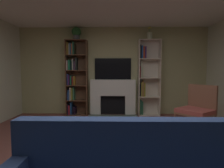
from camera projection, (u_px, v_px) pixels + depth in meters
The scene contains 10 objects.
ground_plane at pixel (111, 161), 2.66m from camera, with size 7.15×7.15×0.00m, color brown.
wall_back_accent at pixel (113, 71), 5.57m from camera, with size 5.76×0.06×2.62m, color tan.
fireplace at pixel (113, 96), 5.47m from camera, with size 1.43×0.55×1.06m.
tv at pixel (113, 69), 5.50m from camera, with size 1.08×0.06×0.63m, color black.
bookshelf_left at pixel (75, 78), 5.45m from camera, with size 0.62×0.32×2.21m.
bookshelf_right at pixel (146, 78), 5.42m from camera, with size 0.62×0.33×2.21m.
potted_plant at pixel (76, 33), 5.32m from camera, with size 0.27×0.27×0.37m.
vase_with_flowers at pixel (150, 35), 5.30m from camera, with size 0.15×0.15×0.38m.
armchair at pixel (197, 108), 3.79m from camera, with size 0.82×0.83×1.02m.
coffee_table at pixel (128, 152), 2.17m from camera, with size 0.89×0.42×0.41m.
Camera 1 is at (0.06, -2.57, 1.31)m, focal length 29.31 mm.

